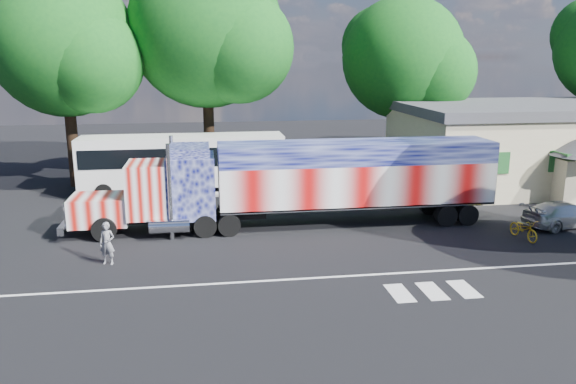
{
  "coord_description": "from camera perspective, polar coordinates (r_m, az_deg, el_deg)",
  "views": [
    {
      "loc": [
        -3.8,
        -22.33,
        8.07
      ],
      "look_at": [
        0.0,
        3.0,
        1.9
      ],
      "focal_mm": 35.0,
      "sensor_mm": 36.0,
      "label": 1
    }
  ],
  "objects": [
    {
      "name": "woman",
      "position": [
        23.51,
        -17.9,
        -4.98
      ],
      "size": [
        0.72,
        0.57,
        1.73
      ],
      "primitive_type": "imported",
      "rotation": [
        0.0,
        0.0,
        -0.28
      ],
      "color": "slate",
      "rests_on": "ground"
    },
    {
      "name": "tree_n_mid",
      "position": [
        37.52,
        -8.09,
        15.9
      ],
      "size": [
        10.39,
        9.9,
        14.7
      ],
      "color": "black",
      "rests_on": "ground"
    },
    {
      "name": "tree_ne_a",
      "position": [
        41.82,
        11.81,
        13.1
      ],
      "size": [
        9.06,
        8.63,
        12.31
      ],
      "color": "black",
      "rests_on": "ground"
    },
    {
      "name": "parked_car",
      "position": [
        30.45,
        26.27,
        -2.05
      ],
      "size": [
        4.5,
        2.45,
        1.24
      ],
      "primitive_type": "imported",
      "rotation": [
        0.0,
        0.0,
        1.75
      ],
      "color": "#B0B3B5",
      "rests_on": "ground"
    },
    {
      "name": "coach_bus",
      "position": [
        34.4,
        -10.6,
        2.84
      ],
      "size": [
        12.07,
        2.81,
        3.51
      ],
      "color": "white",
      "rests_on": "ground"
    },
    {
      "name": "hall_building",
      "position": [
        41.15,
        26.86,
        4.47
      ],
      "size": [
        22.4,
        12.8,
        5.2
      ],
      "color": "beige",
      "rests_on": "ground"
    },
    {
      "name": "ground",
      "position": [
        24.04,
        1.07,
        -6.07
      ],
      "size": [
        100.0,
        100.0,
        0.0
      ],
      "primitive_type": "plane",
      "color": "black"
    },
    {
      "name": "semi_truck",
      "position": [
        27.14,
        1.71,
        1.18
      ],
      "size": [
        20.59,
        3.25,
        4.39
      ],
      "color": "black",
      "rests_on": "ground"
    },
    {
      "name": "lane_markings",
      "position": [
        20.97,
        7.48,
        -9.2
      ],
      "size": [
        30.0,
        2.67,
        0.01
      ],
      "color": "silver",
      "rests_on": "ground"
    },
    {
      "name": "bicycle",
      "position": [
        27.65,
        22.83,
        -3.48
      ],
      "size": [
        0.87,
        1.91,
        0.97
      ],
      "primitive_type": "imported",
      "rotation": [
        0.0,
        0.0,
        0.13
      ],
      "color": "gold",
      "rests_on": "ground"
    },
    {
      "name": "tree_nw_a",
      "position": [
        37.72,
        -21.61,
        13.74
      ],
      "size": [
        9.3,
        8.86,
        13.29
      ],
      "color": "black",
      "rests_on": "ground"
    }
  ]
}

